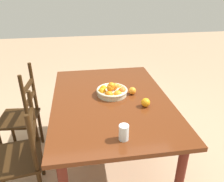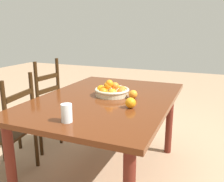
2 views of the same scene
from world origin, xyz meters
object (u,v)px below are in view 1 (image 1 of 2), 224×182
chair_by_cabinet (22,118)px  orange_loose_1 (146,102)px  fruit_bowl (112,91)px  drinking_glass (124,132)px  orange_loose_0 (132,91)px  chair_near_window (19,157)px  dining_table (111,107)px

chair_by_cabinet → orange_loose_1: 1.32m
fruit_bowl → drinking_glass: 0.68m
orange_loose_0 → chair_near_window: bearing=109.4°
chair_near_window → fruit_bowl: size_ratio=3.12×
dining_table → chair_by_cabinet: chair_by_cabinet is taller
orange_loose_0 → orange_loose_1: (-0.25, -0.06, 0.00)m
fruit_bowl → drinking_glass: bearing=178.4°
chair_near_window → drinking_glass: chair_near_window is taller
dining_table → chair_by_cabinet: size_ratio=1.54×
fruit_bowl → dining_table: bearing=164.0°
orange_loose_0 → drinking_glass: (-0.67, 0.22, 0.02)m
chair_near_window → orange_loose_1: chair_near_window is taller
drinking_glass → chair_by_cabinet: bearing=46.5°
orange_loose_0 → chair_by_cabinet: bearing=79.9°
orange_loose_1 → drinking_glass: bearing=146.2°
chair_near_window → orange_loose_0: (0.37, -1.05, 0.36)m
orange_loose_1 → dining_table: bearing=56.2°
chair_by_cabinet → orange_loose_0: bearing=85.0°
orange_loose_1 → drinking_glass: size_ratio=0.68×
chair_by_cabinet → orange_loose_0: (-0.20, -1.14, 0.33)m
chair_near_window → orange_loose_1: 1.18m
dining_table → orange_loose_1: bearing=-123.8°
fruit_bowl → chair_by_cabinet: bearing=78.5°
chair_near_window → orange_loose_1: bearing=88.5°
dining_table → fruit_bowl: (0.07, -0.02, 0.13)m
fruit_bowl → orange_loose_0: 0.20m
fruit_bowl → drinking_glass: size_ratio=2.59×
dining_table → orange_loose_1: 0.36m
chair_near_window → drinking_glass: size_ratio=8.08×
orange_loose_0 → orange_loose_1: size_ratio=0.90×
chair_by_cabinet → orange_loose_0: size_ratio=14.13×
chair_near_window → fruit_bowl: chair_near_window is taller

